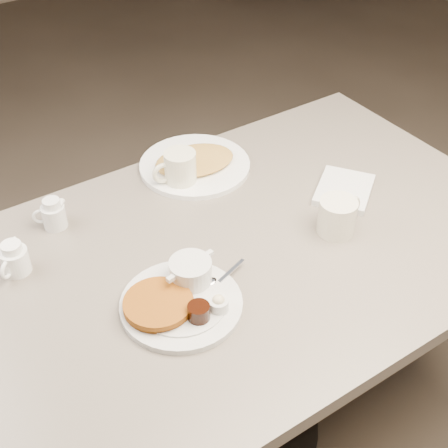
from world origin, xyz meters
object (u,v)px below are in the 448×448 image
creamer_left (14,259)px  diner_table (228,301)px  coffee_mug_far (179,169)px  creamer_right (53,214)px  main_plate (180,296)px  coffee_mug_near (338,215)px  hash_plate (195,164)px

creamer_left → diner_table: bearing=-25.9°
coffee_mug_far → creamer_right: size_ratio=1.52×
main_plate → coffee_mug_far: size_ratio=2.66×
diner_table → creamer_right: 0.48m
coffee_mug_far → creamer_left: coffee_mug_far is taller
diner_table → coffee_mug_near: coffee_mug_near is taller
creamer_left → creamer_right: bearing=37.8°
main_plate → coffee_mug_near: coffee_mug_near is taller
coffee_mug_far → coffee_mug_near: bearing=-59.5°
creamer_right → coffee_mug_far: bearing=-3.7°
coffee_mug_near → creamer_left: bearing=157.2°
coffee_mug_near → creamer_right: (-0.57, 0.40, -0.01)m
diner_table → main_plate: 0.28m
coffee_mug_near → creamer_right: coffee_mug_near is taller
diner_table → coffee_mug_far: coffee_mug_far is taller
coffee_mug_near → coffee_mug_far: 0.44m
creamer_right → hash_plate: 0.42m
coffee_mug_far → main_plate: bearing=-120.5°
coffee_mug_near → creamer_right: bearing=144.9°
main_plate → creamer_left: 0.39m
main_plate → coffee_mug_far: 0.44m
main_plate → creamer_left: creamer_left is taller
diner_table → main_plate: bearing=-155.6°
diner_table → creamer_left: 0.53m
coffee_mug_near → creamer_right: size_ratio=1.62×
hash_plate → coffee_mug_far: bearing=-148.1°
creamer_right → main_plate: bearing=-72.7°
creamer_left → creamer_right: 0.17m
diner_table → hash_plate: hash_plate is taller
creamer_left → creamer_right: (0.13, 0.10, 0.00)m
main_plate → hash_plate: bearing=54.9°
creamer_left → hash_plate: (0.55, 0.13, -0.02)m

